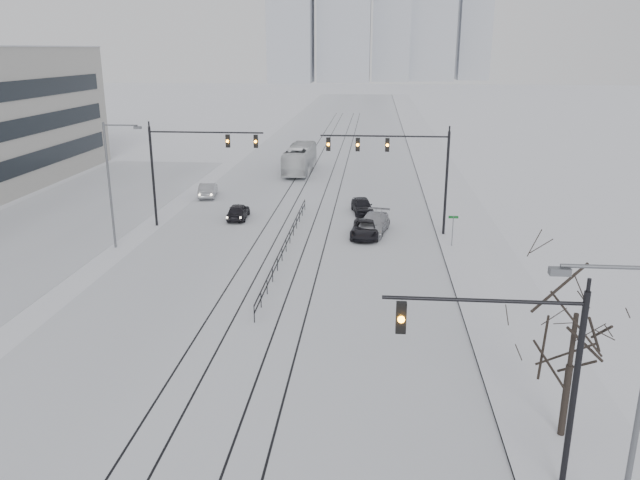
{
  "coord_description": "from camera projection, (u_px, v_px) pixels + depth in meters",
  "views": [
    {
      "loc": [
        6.06,
        -11.62,
        13.8
      ],
      "look_at": [
        3.05,
        22.72,
        3.2
      ],
      "focal_mm": 35.0,
      "sensor_mm": 36.0,
      "label": 1
    }
  ],
  "objects": [
    {
      "name": "bare_tree",
      "position": [
        575.0,
        327.0,
        21.78
      ],
      "size": [
        4.4,
        4.4,
        6.1
      ],
      "color": "black",
      "rests_on": "ground"
    },
    {
      "name": "sedan_nb_far",
      "position": [
        362.0,
        206.0,
        54.37
      ],
      "size": [
        2.29,
        4.22,
        1.36
      ],
      "primitive_type": "imported",
      "rotation": [
        0.0,
        0.0,
        0.18
      ],
      "color": "black",
      "rests_on": "ground"
    },
    {
      "name": "sedan_sb_outer",
      "position": [
        208.0,
        190.0,
        60.37
      ],
      "size": [
        2.06,
        4.37,
        1.38
      ],
      "primitive_type": "imported",
      "rotation": [
        0.0,
        0.0,
        3.29
      ],
      "color": "gray",
      "rests_on": "ground"
    },
    {
      "name": "tram_rails",
      "position": [
        302.0,
        216.0,
        53.71
      ],
      "size": [
        5.3,
        180.0,
        0.01
      ],
      "color": "black",
      "rests_on": "ground"
    },
    {
      "name": "sedan_nb_front",
      "position": [
        366.0,
        229.0,
        47.53
      ],
      "size": [
        2.39,
        4.7,
        1.27
      ],
      "primitive_type": "imported",
      "rotation": [
        0.0,
        0.0,
        -0.06
      ],
      "color": "black",
      "rests_on": "ground"
    },
    {
      "name": "sedan_nb_right",
      "position": [
        373.0,
        224.0,
        48.46
      ],
      "size": [
        3.01,
        5.42,
        1.48
      ],
      "primitive_type": "imported",
      "rotation": [
        0.0,
        0.0,
        -0.19
      ],
      "color": "#9C9DA3",
      "rests_on": "ground"
    },
    {
      "name": "street_light_east",
      "position": [
        629.0,
        401.0,
        15.89
      ],
      "size": [
        2.73,
        0.25,
        9.0
      ],
      "color": "#595B60",
      "rests_on": "ground"
    },
    {
      "name": "traffic_mast_ne",
      "position": [
        402.0,
        161.0,
        46.57
      ],
      "size": [
        9.6,
        0.37,
        8.0
      ],
      "color": "black",
      "rests_on": "ground"
    },
    {
      "name": "traffic_mast_near",
      "position": [
        524.0,
        364.0,
        19.1
      ],
      "size": [
        6.1,
        0.37,
        7.0
      ],
      "color": "black",
      "rests_on": "ground"
    },
    {
      "name": "box_truck",
      "position": [
        300.0,
        159.0,
        72.28
      ],
      "size": [
        2.86,
        11.19,
        3.1
      ],
      "primitive_type": "imported",
      "rotation": [
        0.0,
        0.0,
        3.12
      ],
      "color": "silver",
      "rests_on": "ground"
    },
    {
      "name": "parking_strip",
      "position": [
        51.0,
        226.0,
        50.62
      ],
      "size": [
        14.0,
        60.0,
        0.03
      ],
      "primitive_type": "cube",
      "color": "silver",
      "rests_on": "ground"
    },
    {
      "name": "sedan_sb_inner",
      "position": [
        238.0,
        211.0,
        52.51
      ],
      "size": [
        1.75,
        3.99,
        1.34
      ],
      "primitive_type": "imported",
      "rotation": [
        0.0,
        0.0,
        3.18
      ],
      "color": "black",
      "rests_on": "ground"
    },
    {
      "name": "median_fence",
      "position": [
        286.0,
        245.0,
        44.04
      ],
      "size": [
        0.06,
        24.0,
        1.0
      ],
      "color": "black",
      "rests_on": "ground"
    },
    {
      "name": "street_sign",
      "position": [
        453.0,
        227.0,
        44.64
      ],
      "size": [
        0.7,
        0.06,
        2.4
      ],
      "color": "#595B60",
      "rests_on": "ground"
    },
    {
      "name": "skyline",
      "position": [
        376.0,
        8.0,
        266.73
      ],
      "size": [
        96.0,
        48.0,
        72.0
      ],
      "color": "#A2A7B2",
      "rests_on": "ground"
    },
    {
      "name": "curb",
      "position": [
        417.0,
        173.0,
        71.82
      ],
      "size": [
        0.1,
        260.0,
        0.12
      ],
      "primitive_type": "cube",
      "color": "gray",
      "rests_on": "ground"
    },
    {
      "name": "traffic_mast_nw",
      "position": [
        188.0,
        158.0,
        48.98
      ],
      "size": [
        9.1,
        0.37,
        8.0
      ],
      "color": "black",
      "rests_on": "ground"
    },
    {
      "name": "road",
      "position": [
        322.0,
        172.0,
        72.76
      ],
      "size": [
        22.0,
        260.0,
        0.02
      ],
      "primitive_type": "cube",
      "color": "silver",
      "rests_on": "ground"
    },
    {
      "name": "street_light_west",
      "position": [
        113.0,
        177.0,
        43.68
      ],
      "size": [
        2.73,
        0.25,
        9.0
      ],
      "color": "#595B60",
      "rests_on": "ground"
    },
    {
      "name": "sidewalk_east",
      "position": [
        439.0,
        173.0,
        71.61
      ],
      "size": [
        5.0,
        260.0,
        0.16
      ],
      "primitive_type": "cube",
      "color": "silver",
      "rests_on": "ground"
    }
  ]
}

